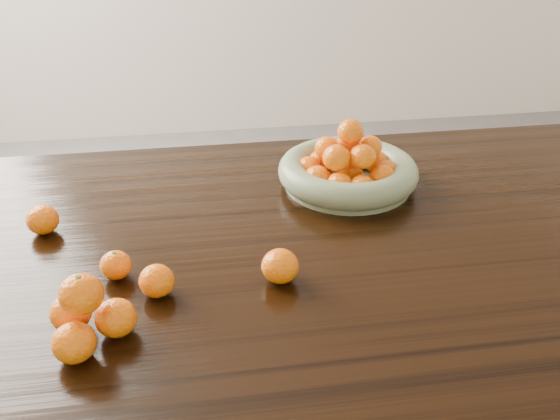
{
  "coord_description": "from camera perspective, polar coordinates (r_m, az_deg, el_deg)",
  "views": [
    {
      "loc": [
        -0.17,
        -1.02,
        1.39
      ],
      "look_at": [
        -0.02,
        -0.02,
        0.83
      ],
      "focal_mm": 40.0,
      "sensor_mm": 36.0,
      "label": 1
    }
  ],
  "objects": [
    {
      "name": "fruit_bowl",
      "position": [
        1.41,
        6.23,
        3.68
      ],
      "size": [
        0.32,
        0.32,
        0.16
      ],
      "rotation": [
        0.0,
        0.0,
        -0.38
      ],
      "color": "gray",
      "rests_on": "dining_table"
    },
    {
      "name": "loose_orange_3",
      "position": [
        1.31,
        -20.89,
        -0.83
      ],
      "size": [
        0.06,
        0.06,
        0.06
      ],
      "primitive_type": "ellipsoid",
      "color": "orange",
      "rests_on": "dining_table"
    },
    {
      "name": "loose_orange_2",
      "position": [
        1.08,
        0.01,
        -5.15
      ],
      "size": [
        0.07,
        0.07,
        0.06
      ],
      "primitive_type": "ellipsoid",
      "color": "orange",
      "rests_on": "dining_table"
    },
    {
      "name": "loose_orange_1",
      "position": [
        1.07,
        -11.21,
        -6.38
      ],
      "size": [
        0.06,
        0.06,
        0.06
      ],
      "primitive_type": "ellipsoid",
      "color": "orange",
      "rests_on": "dining_table"
    },
    {
      "name": "dining_table",
      "position": [
        1.26,
        0.62,
        -6.25
      ],
      "size": [
        2.0,
        1.0,
        0.75
      ],
      "color": "black",
      "rests_on": "ground"
    },
    {
      "name": "orange_pyramid",
      "position": [
        0.99,
        -17.35,
        -9.25
      ],
      "size": [
        0.14,
        0.14,
        0.12
      ],
      "rotation": [
        0.0,
        0.0,
        -0.33
      ],
      "color": "orange",
      "rests_on": "dining_table"
    },
    {
      "name": "loose_orange_0",
      "position": [
        1.13,
        -14.79,
        -4.9
      ],
      "size": [
        0.06,
        0.06,
        0.05
      ],
      "primitive_type": "ellipsoid",
      "color": "orange",
      "rests_on": "dining_table"
    }
  ]
}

